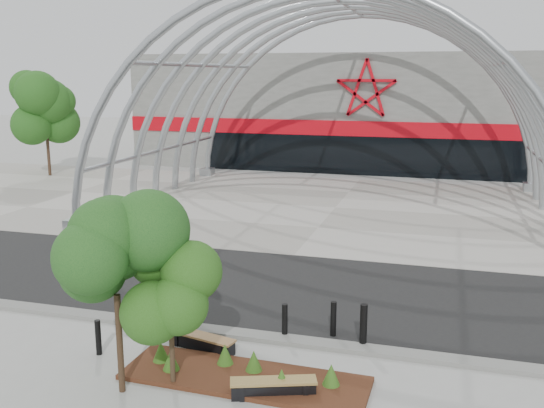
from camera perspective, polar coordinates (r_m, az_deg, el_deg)
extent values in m
plane|color=#9D9D98|center=(16.37, -3.98, -11.81)|extent=(140.00, 140.00, 0.00)
cube|color=black|center=(19.45, -0.41, -7.78)|extent=(140.00, 7.00, 0.02)
cube|color=gray|center=(30.70, 5.99, -0.36)|extent=(60.00, 17.00, 0.04)
cube|color=slate|center=(16.14, -4.30, -11.96)|extent=(60.00, 0.50, 0.12)
cube|color=slate|center=(47.88, 10.00, 8.82)|extent=(34.00, 15.00, 8.00)
cube|color=black|center=(40.76, 8.69, 4.50)|extent=(22.00, 0.25, 2.60)
cube|color=red|center=(40.57, 8.77, 7.02)|extent=(34.00, 0.30, 1.00)
torus|color=#9DA2A7|center=(23.59, 2.71, -4.21)|extent=(20.36, 0.36, 20.36)
torus|color=#9DA2A7|center=(25.94, 4.00, -2.71)|extent=(20.36, 0.36, 20.36)
torus|color=#9DA2A7|center=(28.31, 5.08, -1.45)|extent=(20.36, 0.36, 20.36)
torus|color=#9DA2A7|center=(30.71, 5.98, -0.40)|extent=(20.36, 0.36, 20.36)
torus|color=#9DA2A7|center=(33.12, 6.76, 0.51)|extent=(20.36, 0.36, 20.36)
torus|color=#9DA2A7|center=(35.54, 7.43, 1.29)|extent=(20.36, 0.36, 20.36)
torus|color=#9DA2A7|center=(37.98, 8.01, 1.97)|extent=(20.36, 0.36, 20.36)
cylinder|color=#9DA2A7|center=(29.58, 20.22, 12.27)|extent=(0.20, 15.00, 0.20)
cylinder|color=#9DA2A7|center=(30.17, 6.42, 18.48)|extent=(0.20, 15.00, 0.20)
cylinder|color=#9DA2A7|center=(31.98, -6.61, 12.85)|extent=(0.20, 15.00, 0.20)
cylinder|color=#9DA2A7|center=(33.31, -10.55, 4.97)|extent=(0.20, 15.00, 0.20)
cube|color=#9DA2A7|center=(27.53, -17.98, -1.87)|extent=(0.80, 0.80, 0.50)
cube|color=#9DA2A7|center=(40.54, -6.12, 3.02)|extent=(0.80, 0.80, 0.50)
cube|color=#9DA2A7|center=(37.87, 23.17, 1.46)|extent=(0.80, 0.80, 0.50)
cube|color=#3B160E|center=(13.95, -2.59, -16.06)|extent=(5.53, 1.83, 0.11)
cone|color=#39691E|center=(14.26, -9.49, -14.24)|extent=(0.38, 0.38, 0.47)
cone|color=#39691E|center=(14.05, -1.72, -14.50)|extent=(0.38, 0.38, 0.47)
cone|color=#39691E|center=(13.28, 0.91, -16.17)|extent=(0.38, 0.38, 0.47)
cone|color=#39691E|center=(14.37, -4.44, -13.89)|extent=(0.38, 0.38, 0.47)
cone|color=#39691E|center=(13.53, 5.59, -15.67)|extent=(0.38, 0.38, 0.47)
cone|color=#39691E|center=(14.69, -10.42, -13.45)|extent=(0.38, 0.38, 0.47)
cylinder|color=black|center=(13.44, -14.14, -12.63)|extent=(0.14, 0.14, 2.18)
ellipsoid|color=#164018|center=(12.75, -14.60, -4.49)|extent=(1.87, 1.87, 2.38)
cylinder|color=#2E2415|center=(13.54, -9.40, -13.31)|extent=(0.11, 0.11, 1.72)
ellipsoid|color=#234F12|center=(12.95, -9.64, -7.06)|extent=(1.42, 1.42, 1.87)
cube|color=black|center=(15.38, -6.63, -12.91)|extent=(1.79, 0.73, 0.30)
cube|color=black|center=(15.73, -8.63, -12.26)|extent=(0.19, 0.40, 0.35)
cube|color=black|center=(15.02, -4.54, -13.39)|extent=(0.19, 0.40, 0.35)
cube|color=brown|center=(15.29, -6.65, -12.22)|extent=(1.85, 0.80, 0.05)
cube|color=black|center=(13.29, 0.14, -17.09)|extent=(1.78, 0.91, 0.30)
cube|color=black|center=(13.26, -2.86, -17.06)|extent=(0.23, 0.40, 0.35)
cube|color=black|center=(13.33, 3.11, -16.88)|extent=(0.23, 0.40, 0.35)
cube|color=olive|center=(13.19, 0.14, -16.32)|extent=(1.84, 0.99, 0.05)
cylinder|color=black|center=(15.48, -16.03, -11.97)|extent=(0.14, 0.14, 0.88)
cylinder|color=black|center=(17.49, -12.05, -8.73)|extent=(0.16, 0.16, 0.98)
cylinder|color=black|center=(15.75, 1.20, -10.97)|extent=(0.15, 0.15, 0.92)
cylinder|color=black|center=(15.92, 5.80, -10.73)|extent=(0.15, 0.15, 0.94)
cylinder|color=black|center=(15.38, 8.60, -11.29)|extent=(0.18, 0.18, 1.12)
cylinder|color=black|center=(42.65, -20.31, 4.69)|extent=(0.20, 0.20, 3.30)
ellipsoid|color=#164C13|center=(42.40, -20.61, 8.71)|extent=(3.00, 3.00, 3.60)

